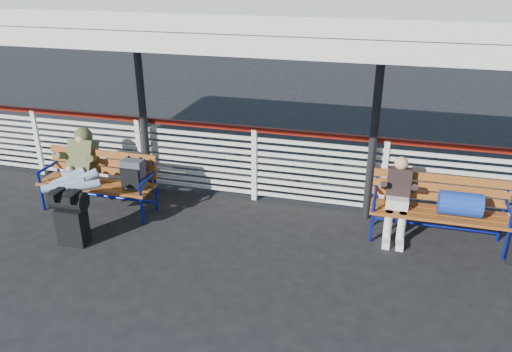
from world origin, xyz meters
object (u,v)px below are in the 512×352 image
(bench_left, at_px, (109,175))
(bench_right, at_px, (448,204))
(luggage_stack, at_px, (71,216))
(traveler_man, at_px, (75,176))
(companion_person, at_px, (398,198))

(bench_left, bearing_deg, bench_right, 4.10)
(luggage_stack, height_order, traveler_man, traveler_man)
(bench_right, relative_size, traveler_man, 1.10)
(companion_person, bearing_deg, bench_right, 1.07)
(luggage_stack, bearing_deg, bench_left, 88.42)
(traveler_man, height_order, companion_person, traveler_man)
(traveler_man, bearing_deg, companion_person, 8.53)
(bench_left, relative_size, companion_person, 1.57)
(luggage_stack, relative_size, traveler_man, 0.48)
(bench_left, xyz_separation_m, traveler_man, (-0.33, -0.35, 0.10))
(bench_left, distance_m, companion_person, 4.26)
(companion_person, bearing_deg, luggage_stack, -162.02)
(traveler_man, distance_m, companion_person, 4.63)
(traveler_man, xyz_separation_m, companion_person, (4.57, 0.69, -0.10))
(bench_left, bearing_deg, companion_person, 4.57)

